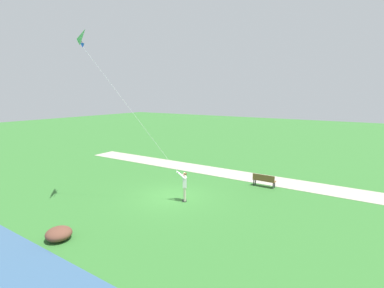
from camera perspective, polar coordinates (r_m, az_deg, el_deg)
The scene contains 6 objects.
ground_plane at distance 17.67m, azimuth -4.09°, elevation -10.57°, with size 120.00×120.00×0.00m, color #33702D.
walkway_path at distance 22.17m, azimuth 10.64°, elevation -6.40°, with size 2.40×32.00×0.02m, color #ADA393.
person_kite_flyer at distance 16.65m, azimuth -1.57°, elevation -8.03°, with size 0.56×0.61×1.83m.
flying_kite at distance 16.81m, azimuth -20.50°, elevation 19.11°, with size 3.42×4.58×7.80m.
park_bench_near_walkway at distance 19.87m, azimuth 14.26°, elevation -6.95°, with size 0.47×1.51×0.88m.
lakeside_shrub at distance 14.02m, azimuth -25.21°, elevation -16.00°, with size 1.10×1.10×0.55m, color brown.
Camera 1 is at (13.07, 10.13, 6.20)m, focal length 26.52 mm.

